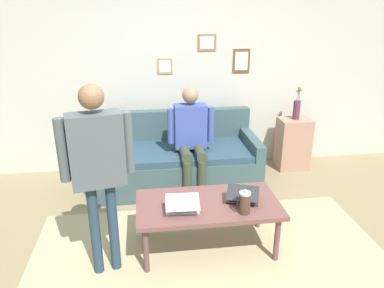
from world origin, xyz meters
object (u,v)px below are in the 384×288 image
Objects in this scene: laptop_left at (243,197)px; laptop_center at (182,206)px; person_seated at (191,135)px; couch at (176,161)px; coffee_table at (208,207)px; french_press at (245,203)px; person_standing at (97,159)px; flower_vase at (297,107)px; side_shelf at (293,144)px.

laptop_center is (0.57, 0.09, 0.00)m from laptop_left.
couch is at bearing -53.47° from person_seated.
coffee_table is at bearing -157.90° from laptop_center.
laptop_center is 1.34× the size of french_press.
laptop_center is 0.54m from french_press.
person_standing is at bearing 55.85° from person_seated.
coffee_table is 1.19m from person_seated.
person_standing is at bearing 11.90° from coffee_table.
flower_vase is 0.28× the size of person_standing.
flower_vase is at bearing -125.24° from laptop_left.
flower_vase is at bearing -161.74° from person_seated.
side_shelf is at bearing -3.52° from flower_vase.
laptop_center is at bearing 86.94° from couch.
couch is 1.40m from coffee_table.
person_standing is (2.40, 1.84, 0.17)m from flower_vase.
french_press is at bearing 168.13° from laptop_center.
person_standing is (1.23, 0.18, 0.53)m from laptop_left.
laptop_left is at bearing 54.76° from flower_vase.
person_standing is at bearing -0.86° from french_press.
french_press is at bearing 78.46° from laptop_left.
french_press is at bearing 142.97° from coffee_table.
side_shelf is 3.10m from person_standing.
couch is 1.56× the size of coffee_table.
french_press reaches higher than laptop_left.
french_press is (-0.45, 1.59, 0.27)m from couch.
french_press is 0.18× the size of person_seated.
laptop_left is at bearing 105.37° from person_seated.
french_press is 1.40m from person_seated.
side_shelf is (-1.65, -0.26, 0.05)m from couch.
french_press is at bearing 179.14° from person_standing.
french_press is 1.28m from person_standing.
coffee_table is at bearing 47.87° from flower_vase.
couch is at bearing -115.35° from person_standing.
flower_vase is (-0.00, 0.00, 0.52)m from side_shelf.
laptop_center is at bearing 78.86° from person_seated.
person_standing is at bearing 7.89° from laptop_center.
laptop_center is 2.46m from side_shelf.
side_shelf is (-1.21, -1.85, -0.22)m from french_press.
couch is 1.67m from french_press.
laptop_left is 0.28× the size of person_seated.
french_press is (-0.52, 0.11, 0.06)m from laptop_center.
side_shelf is 1.61m from person_seated.
coffee_table is 2.88× the size of flower_vase.
person_standing is at bearing 8.51° from laptop_left.
laptop_left is 0.50× the size of side_shelf.
laptop_left is 1.56× the size of french_press.
flower_vase is at bearing -123.09° from french_press.
laptop_center is at bearing 45.20° from side_shelf.
couch is 1.50m from laptop_center.
person_seated reaches higher than laptop_center.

